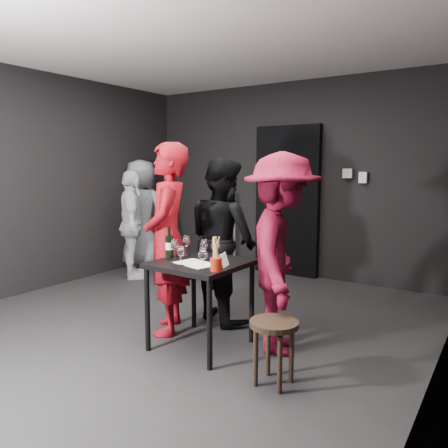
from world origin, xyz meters
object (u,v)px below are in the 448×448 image
Objects in this scene: wine_bottle at (169,246)px; breadstick_cup at (216,254)px; hand_truck at (224,253)px; man_maroon at (281,242)px; server_red at (167,222)px; stool at (274,334)px; tasting_table at (200,273)px; bystander_grey at (142,209)px; bystander_cream at (132,225)px; woman_black at (223,233)px.

breadstick_cup is (0.61, -0.16, 0.02)m from wine_bottle.
man_maroon is at bearing -63.51° from hand_truck.
server_red is (1.02, -2.49, 0.83)m from hand_truck.
hand_truck reaches higher than breadstick_cup.
tasting_table is at bearing 163.30° from stool.
tasting_table is at bearing 137.04° from bystander_grey.
bystander_cream is (-2.15, 1.33, 0.09)m from tasting_table.
bystander_grey is at bearing 143.40° from breadstick_cup.
server_red is 1.12× the size of man_maroon.
hand_truck is 3.39m from breadstick_cup.
breadstick_cup reaches higher than tasting_table.
breadstick_cup is (-0.53, 0.05, 0.50)m from stool.
tasting_table is 0.51× the size of bystander_cream.
breadstick_cup is (1.79, -2.81, 0.67)m from hand_truck.
stool is 1.50m from woman_black.
stool is at bearing -66.75° from hand_truck.
man_maroon is 0.60m from breadstick_cup.
woman_black reaches higher than bystander_cream.
bystander_cream is at bearing 45.73° from man_maroon.
server_red is 7.51× the size of wine_bottle.
bystander_cream reaches higher than wine_bottle.
man_maroon is 2.94m from bystander_cream.
wine_bottle is at bearing 132.76° from bystander_grey.
breadstick_cup is at bearing 125.68° from man_maroon.
man_maroon reaches higher than stool.
hand_truck is 0.64× the size of bystander_grey.
breadstick_cup is at bearing -33.83° from tasting_table.
stool is at bearing 178.32° from man_maroon.
wine_bottle reaches higher than stool.
hand_truck is 3.18m from man_maroon.
hand_truck is 0.62× the size of man_maroon.
server_red is at bearing 165.52° from tasting_table.
bystander_cream is at bearing -159.88° from server_red.
bystander_cream is 5.20× the size of breadstick_cup.
server_red is at bearing 90.20° from woman_black.
hand_truck is 0.65× the size of woman_black.
bystander_grey reaches higher than wine_bottle.
server_red is at bearing 76.20° from man_maroon.
wine_bottle is (-0.08, -0.73, -0.03)m from woman_black.
server_red reaches higher than breadstick_cup.
wine_bottle is at bearing 106.67° from woman_black.
server_red is at bearing -83.48° from hand_truck.
wine_bottle is 0.97× the size of breadstick_cup.
woman_black is 1.03m from breadstick_cup.
bystander_grey is 6.27× the size of breadstick_cup.
stool is 3.97m from bystander_grey.
server_red is at bearing -173.11° from bystander_cream.
hand_truck is 2.39m from woman_black.
server_red is 7.28× the size of breadstick_cup.
hand_truck is 4.03× the size of breadstick_cup.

